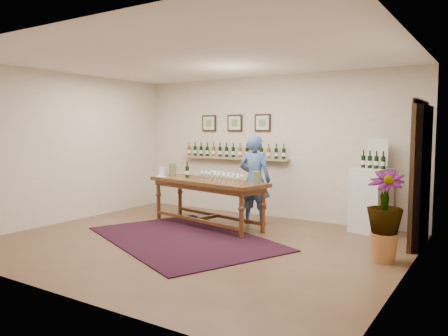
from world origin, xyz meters
The scene contains 14 objects.
ground centered at (0.00, 0.00, 0.00)m, with size 6.00×6.00×0.00m, color brown.
room_shell centered at (2.11, 1.86, 1.12)m, with size 6.00×6.00×6.00m.
rug centered at (-0.31, 0.09, 0.01)m, with size 3.15×2.10×0.02m, color #410B0E.
tasting_table centered at (-0.53, 1.07, 0.72)m, with size 2.48×1.22×0.84m.
table_glasses centered at (-0.14, 0.93, 0.93)m, with size 1.22×0.28×0.17m, color silver, non-canonical shape.
table_bottles centered at (-1.07, 1.22, 1.00)m, with size 0.29×0.17×0.31m, color black, non-canonical shape.
pitcher_left centered at (-1.60, 1.39, 0.96)m, with size 0.15×0.15×0.24m, color #626C43, non-canonical shape.
pitcher_right centered at (0.54, 0.95, 0.95)m, with size 0.14×0.14×0.22m, color #626C43, non-canonical shape.
menu_card centered at (-1.61, 1.07, 0.94)m, with size 0.20×0.15×0.19m, color silver.
display_pedestal centered at (2.08, 2.18, 0.55)m, with size 0.55×0.55×1.09m, color silver.
pedestal_bottles centered at (2.11, 2.15, 1.24)m, with size 0.29×0.08×0.29m, color black, non-canonical shape.
info_sign centered at (2.14, 2.31, 1.35)m, with size 0.38×0.02×0.52m, color silver.
potted_plant centered at (2.66, 0.56, 0.61)m, with size 0.61×0.61×1.04m.
person centered at (0.11, 1.67, 0.82)m, with size 0.60×0.39×1.65m, color #385485.
Camera 1 is at (3.92, -5.34, 1.74)m, focal length 35.00 mm.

